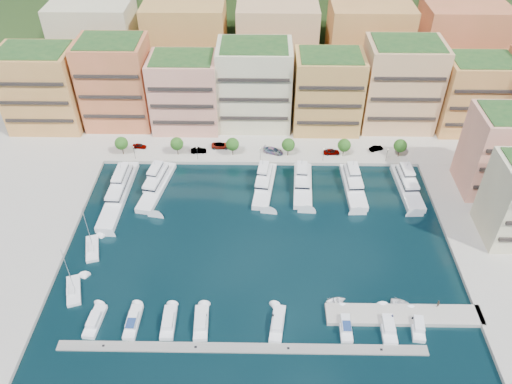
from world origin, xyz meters
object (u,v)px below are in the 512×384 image
(lamppost_0, at_px, (134,151))
(cruiser_0, at_px, (95,321))
(tree_2, at_px, (232,144))
(lamppost_1, at_px, (197,151))
(lamppost_2, at_px, (260,152))
(yacht_3, at_px, (265,183))
(cruiser_2, at_px, (169,322))
(tree_4, at_px, (344,145))
(cruiser_7, at_px, (345,325))
(yacht_5, at_px, (353,184))
(car_4, at_px, (332,152))
(lamppost_4, at_px, (387,153))
(sailboat_1, at_px, (92,249))
(person_0, at_px, (392,317))
(tree_1, at_px, (177,144))
(car_2, at_px, (221,145))
(cruiser_5, at_px, (278,324))
(cruiser_3, at_px, (201,323))
(car_3, at_px, (273,151))
(cruiser_1, at_px, (133,322))
(cruiser_9, at_px, (417,326))
(car_1, at_px, (199,150))
(tender_2, at_px, (401,303))
(cruiser_8, at_px, (387,325))
(tree_3, at_px, (288,145))
(sailboat_0, at_px, (74,291))
(person_1, at_px, (438,304))
(car_5, at_px, (376,148))
(lamppost_3, at_px, (324,152))
(car_0, at_px, (140,146))
(yacht_6, at_px, (407,184))
(tree_5, at_px, (400,146))
(yacht_1, at_px, (157,184))
(tree_0, at_px, (121,143))
(tender_0, at_px, (336,301))

(lamppost_0, bearing_deg, cruiser_0, -86.99)
(tree_2, distance_m, lamppost_0, 28.11)
(lamppost_1, relative_size, lamppost_2, 1.00)
(yacht_3, bearing_deg, cruiser_2, -113.29)
(tree_4, relative_size, cruiser_7, 0.69)
(yacht_5, bearing_deg, car_4, 107.52)
(lamppost_4, distance_m, yacht_5, 15.51)
(yacht_5, xyz_separation_m, sailboat_1, (-64.34, -24.54, -0.89))
(sailboat_1, relative_size, car_4, 2.87)
(person_0, bearing_deg, tree_2, -13.03)
(lamppost_2, distance_m, cruiser_0, 64.93)
(tree_1, height_order, tree_2, same)
(tree_2, relative_size, car_2, 1.02)
(sailboat_1, bearing_deg, cruiser_5, -25.34)
(lamppost_0, distance_m, cruiser_3, 61.04)
(car_3, bearing_deg, lamppost_2, 150.59)
(yacht_3, relative_size, cruiser_1, 2.31)
(cruiser_9, bearing_deg, tree_4, 98.01)
(tree_4, height_order, yacht_5, tree_4)
(car_1, xyz_separation_m, car_2, (6.33, 2.68, 0.03))
(tree_1, xyz_separation_m, tender_2, (54.06, -52.50, -4.29))
(cruiser_7, relative_size, cruiser_8, 0.92)
(yacht_3, bearing_deg, tree_3, 62.98)
(car_3, bearing_deg, cruiser_7, -149.12)
(lamppost_1, distance_m, sailboat_0, 52.71)
(cruiser_1, xyz_separation_m, person_1, (62.46, 4.61, 1.27))
(tree_1, relative_size, car_5, 1.34)
(tree_1, relative_size, cruiser_9, 0.73)
(lamppost_3, xyz_separation_m, car_5, (16.10, 5.33, -2.13))
(tree_1, bearing_deg, car_0, 164.82)
(yacht_6, bearing_deg, tree_5, 88.50)
(cruiser_0, distance_m, cruiser_5, 37.08)
(lamppost_1, relative_size, person_0, 2.39)
(car_1, bearing_deg, car_4, -94.91)
(sailboat_0, distance_m, person_1, 77.07)
(tree_3, relative_size, yacht_1, 0.27)
(car_1, bearing_deg, cruiser_5, -164.28)
(tree_5, bearing_deg, cruiser_1, -138.33)
(car_1, bearing_deg, person_0, -146.93)
(sailboat_1, bearing_deg, cruiser_2, -44.06)
(lamppost_2, distance_m, yacht_6, 41.24)
(lamppost_1, distance_m, car_0, 18.79)
(cruiser_2, bearing_deg, tender_2, 6.63)
(tree_0, height_order, car_4, tree_0)
(tender_2, bearing_deg, cruiser_5, 119.36)
(cruiser_5, relative_size, car_5, 2.16)
(tree_0, relative_size, cruiser_5, 0.62)
(person_0, bearing_deg, car_3, -22.76)
(tree_4, xyz_separation_m, tender_0, (-7.49, -52.13, -4.30))
(lamppost_4, relative_size, sailboat_1, 0.32)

